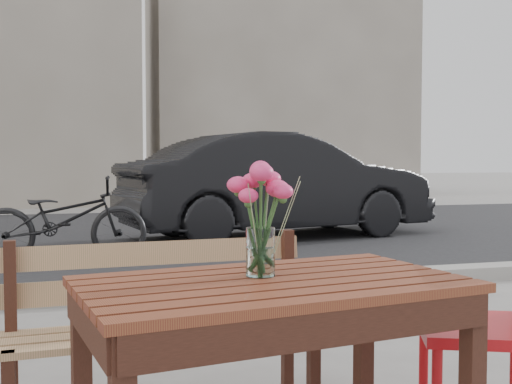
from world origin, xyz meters
TOP-DOWN VIEW (x-y plane):
  - street at (0.00, 5.06)m, footprint 30.00×8.12m
  - backdrop_buildings at (0.17, 14.40)m, footprint 15.50×4.00m
  - main_table at (0.09, -0.04)m, footprint 1.23×0.83m
  - main_bench at (-0.15, 0.68)m, footprint 1.26×0.43m
  - red_chair at (1.02, 0.11)m, footprint 0.57×0.57m
  - main_vase at (0.07, 0.02)m, footprint 0.19×0.19m
  - parked_car at (2.18, 6.43)m, footprint 4.44×2.20m
  - bicycle at (-0.60, 5.00)m, footprint 1.72×0.70m

SIDE VIEW (x-z plane):
  - street at x=0.00m, z-range -0.03..0.09m
  - bicycle at x=-0.60m, z-range 0.00..0.89m
  - main_bench at x=-0.15m, z-range 0.08..0.86m
  - red_chair at x=1.02m, z-range 0.07..0.94m
  - main_table at x=0.09m, z-range 0.24..0.94m
  - parked_car at x=2.18m, z-range 0.00..1.40m
  - main_vase at x=0.07m, z-range 0.75..1.10m
  - backdrop_buildings at x=0.17m, z-range -0.40..7.60m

